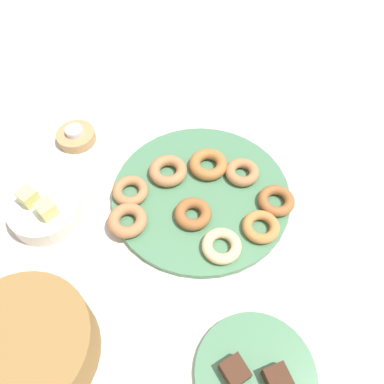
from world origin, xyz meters
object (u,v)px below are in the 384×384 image
object	(u,v)px
donut_plate	(201,194)
melon_chunk_right	(28,197)
donut_0	(208,164)
donut_5	(168,171)
donut_4	(261,227)
donut_7	(242,172)
cake_plate	(255,374)
donut_2	(131,191)
donut_6	(128,220)
melon_chunk_left	(47,209)
donut_1	(193,214)
fruit_bowl	(46,211)
donut_8	(276,201)
brownie_far	(235,371)
candle_holder	(76,137)
tealight	(74,131)
basket	(25,348)
brownie_near	(278,379)
donut_3	(222,246)

from	to	relation	value
donut_plate	melon_chunk_right	bearing A→B (deg)	52.87
donut_0	donut_5	xyz separation A→B (m)	(0.05, 0.09, -0.00)
donut_plate	donut_4	size ratio (longest dim) A/B	5.10
donut_7	cake_plate	xyz separation A→B (m)	(-0.31, 0.31, -0.02)
donut_2	donut_6	bearing A→B (deg)	137.17
cake_plate	melon_chunk_left	bearing A→B (deg)	9.77
donut_1	donut_7	distance (m)	0.17
donut_2	donut_4	distance (m)	0.31
donut_0	fruit_bowl	xyz separation A→B (m)	(0.16, 0.36, -0.01)
donut_5	donut_8	world-z (taller)	donut_5
donut_8	brownie_far	size ratio (longest dim) A/B	1.89
donut_4	cake_plate	distance (m)	0.30
candle_holder	tealight	bearing A→B (deg)	0.00
brownie_far	basket	distance (m)	0.37
donut_plate	tealight	size ratio (longest dim) A/B	9.37
donut_2	melon_chunk_left	xyz separation A→B (m)	(0.07, 0.17, 0.03)
donut_7	fruit_bowl	xyz separation A→B (m)	(0.24, 0.40, -0.01)
donut_6	tealight	xyz separation A→B (m)	(0.31, -0.07, 0.01)
cake_plate	brownie_near	bearing A→B (deg)	-153.43
donut_7	melon_chunk_left	bearing A→B (deg)	62.51
donut_5	melon_chunk_right	bearing A→B (deg)	64.21
donut_7	melon_chunk_right	world-z (taller)	melon_chunk_right
donut_plate	donut_3	bearing A→B (deg)	151.80
donut_8	donut_5	bearing A→B (deg)	27.42
donut_2	donut_7	world-z (taller)	donut_7
donut_6	donut_7	world-z (taller)	donut_6
basket	melon_chunk_left	world-z (taller)	basket
tealight	brownie_far	bearing A→B (deg)	169.89
basket	fruit_bowl	world-z (taller)	basket
candle_holder	melon_chunk_right	xyz separation A→B (m)	(-0.13, 0.20, 0.05)
donut_8	brownie_near	distance (m)	0.38
fruit_bowl	melon_chunk_right	size ratio (longest dim) A/B	4.47
donut_plate	melon_chunk_right	xyz separation A→B (m)	(0.23, 0.31, 0.05)
basket	donut_1	bearing A→B (deg)	-89.51
donut_6	donut_8	bearing A→B (deg)	-124.68
donut_1	donut_5	size ratio (longest dim) A/B	0.90
candle_holder	tealight	world-z (taller)	tealight
donut_0	donut_7	bearing A→B (deg)	-149.99
donut_8	fruit_bowl	size ratio (longest dim) A/B	0.53
donut_5	candle_holder	distance (m)	0.28
donut_1	donut_6	world-z (taller)	donut_6
basket	donut_plate	bearing A→B (deg)	-85.24
donut_5	candle_holder	world-z (taller)	donut_5
donut_plate	melon_chunk_left	xyz separation A→B (m)	(0.18, 0.30, 0.05)
donut_6	donut_8	distance (m)	0.34
donut_7	basket	xyz separation A→B (m)	(-0.01, 0.58, 0.02)
donut_2	tealight	world-z (taller)	tealight
donut_0	donut_5	bearing A→B (deg)	57.92
fruit_bowl	melon_chunk_right	world-z (taller)	melon_chunk_right
donut_8	candle_holder	bearing A→B (deg)	23.09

